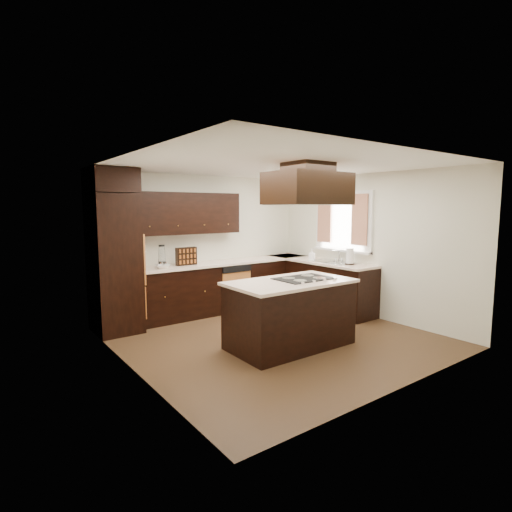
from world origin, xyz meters
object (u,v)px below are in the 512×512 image
object	(u,v)px
island	(290,315)
spice_rack	(186,256)
range_hood	(308,189)
oven_column	(114,264)

from	to	relation	value
island	spice_rack	size ratio (longest dim) A/B	4.46
range_hood	spice_rack	bearing A→B (deg)	105.00
range_hood	island	bearing A→B (deg)	138.38
range_hood	spice_rack	xyz separation A→B (m)	(-0.63, 2.33, -1.08)
spice_rack	oven_column	bearing A→B (deg)	-177.93
island	spice_rack	distance (m)	2.33
range_hood	spice_rack	size ratio (longest dim) A/B	2.81
island	range_hood	size ratio (longest dim) A/B	1.58
oven_column	spice_rack	xyz separation A→B (m)	(1.25, 0.08, 0.02)
island	range_hood	bearing A→B (deg)	-41.08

